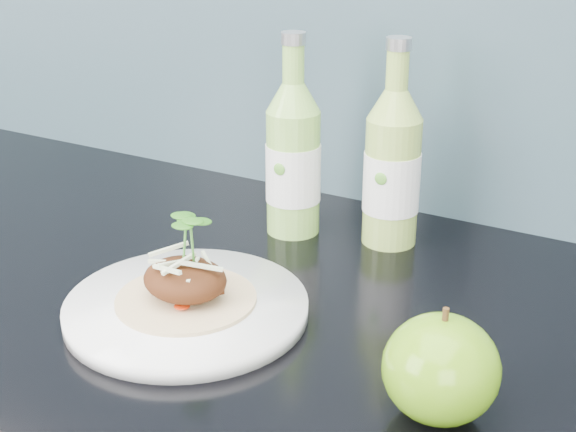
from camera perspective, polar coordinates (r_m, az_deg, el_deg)
name	(u,v)px	position (r m, az deg, el deg)	size (l,w,h in m)	color
dinner_plate	(187,308)	(0.79, -7.22, -6.50)	(0.31, 0.31, 0.02)	white
pork_taco	(185,275)	(0.78, -7.35, -4.20)	(0.14, 0.14, 0.09)	tan
green_apple	(441,369)	(0.64, 10.82, -10.62)	(0.12, 0.12, 0.10)	#5F900F
cider_bottle_left	(293,160)	(0.94, 0.37, 4.04)	(0.08, 0.08, 0.24)	#8DC853
cider_bottle_right	(392,168)	(0.92, 7.42, 3.38)	(0.07, 0.07, 0.24)	#9CC250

